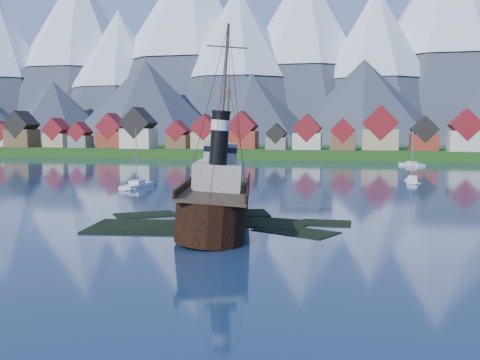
% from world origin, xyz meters
% --- Properties ---
extents(ground, '(1400.00, 1400.00, 0.00)m').
position_xyz_m(ground, '(0.00, 0.00, 0.00)').
color(ground, '#192C48').
rests_on(ground, ground).
extents(shoal, '(31.71, 21.24, 1.14)m').
position_xyz_m(shoal, '(1.78, 2.15, -0.35)').
color(shoal, black).
rests_on(shoal, ground).
extents(shore_bank, '(600.00, 80.00, 3.20)m').
position_xyz_m(shore_bank, '(0.00, 170.00, 0.00)').
color(shore_bank, '#164714').
rests_on(shore_bank, ground).
extents(seawall, '(600.00, 2.50, 2.00)m').
position_xyz_m(seawall, '(0.00, 132.00, 0.00)').
color(seawall, '#3F3D38').
rests_on(seawall, ground).
extents(town, '(250.96, 16.69, 17.30)m').
position_xyz_m(town, '(-33.12, 152.18, 8.99)').
color(town, maroon).
rests_on(town, ground).
extents(mountains, '(965.00, 340.00, 205.00)m').
position_xyz_m(mountains, '(-0.79, 481.26, 89.34)').
color(mountains, '#2D333D').
rests_on(mountains, ground).
extents(tugboat_wreck, '(7.19, 30.99, 24.56)m').
position_xyz_m(tugboat_wreck, '(2.21, 2.50, 3.08)').
color(tugboat_wreck, black).
rests_on(tugboat_wreck, ground).
extents(sailboat_a, '(3.15, 10.02, 12.05)m').
position_xyz_m(sailboat_a, '(-23.57, 36.33, 0.27)').
color(sailboat_a, silver).
rests_on(sailboat_a, ground).
extents(sailboat_e, '(7.23, 9.66, 11.40)m').
position_xyz_m(sailboat_e, '(34.16, 110.28, 0.25)').
color(sailboat_e, silver).
rests_on(sailboat_e, ground).
extents(sailboat_f, '(2.87, 8.64, 11.44)m').
position_xyz_m(sailboat_f, '(29.82, 59.18, 0.26)').
color(sailboat_f, silver).
rests_on(sailboat_f, ground).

